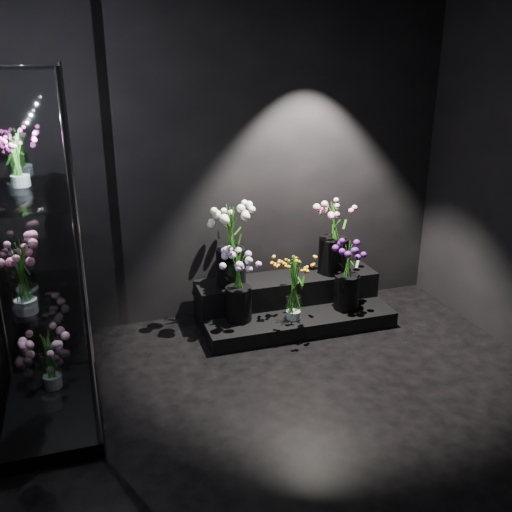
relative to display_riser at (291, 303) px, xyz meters
name	(u,v)px	position (x,y,z in m)	size (l,w,h in m)	color
floor	(319,435)	(-0.43, -1.66, -0.16)	(4.00, 4.00, 0.00)	black
wall_back	(235,166)	(-0.43, 0.34, 1.24)	(4.00, 4.00, 0.00)	black
display_riser	(291,303)	(0.00, 0.00, 0.00)	(1.71, 0.76, 0.38)	black
display_case	(30,261)	(-2.10, -0.95, 0.99)	(0.63, 1.05, 2.30)	black
bouquet_orange_bells	(294,288)	(-0.08, -0.28, 0.28)	(0.34, 0.34, 0.57)	white
bouquet_lilac	(238,280)	(-0.55, -0.16, 0.36)	(0.45, 0.45, 0.63)	black
bouquet_purple	(348,272)	(0.45, -0.22, 0.34)	(0.33, 0.33, 0.63)	black
bouquet_cream_roses	(231,240)	(-0.54, 0.10, 0.64)	(0.46, 0.46, 0.73)	black
bouquet_pink_roses	(334,234)	(0.45, 0.09, 0.60)	(0.43, 0.43, 0.68)	black
bouquet_case_pink	(22,276)	(-2.13, -1.15, 0.97)	(0.38, 0.38, 0.44)	white
bouquet_case_magenta	(17,158)	(-2.10, -0.76, 1.59)	(0.24, 0.24, 0.34)	white
bouquet_case_base_pink	(49,356)	(-2.08, -0.72, 0.20)	(0.39, 0.39, 0.46)	white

